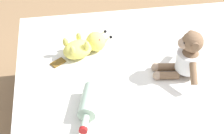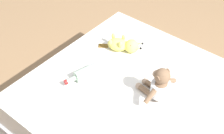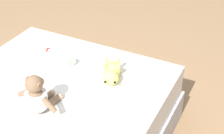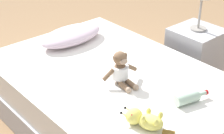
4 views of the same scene
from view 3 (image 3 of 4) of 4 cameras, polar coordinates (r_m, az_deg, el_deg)
The scene contains 3 objects.
plush_monkey at distance 1.88m, azimuth -12.44°, elevation -4.82°, with size 0.29×0.24×0.24m.
plush_yellow_creature at distance 2.10m, azimuth -0.08°, elevation -0.94°, with size 0.19×0.32×0.10m.
glass_bottle at distance 2.29m, azimuth -8.32°, elevation 1.57°, with size 0.25×0.11×0.07m.
Camera 3 is at (-1.04, 0.96, 1.69)m, focal length 54.23 mm.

